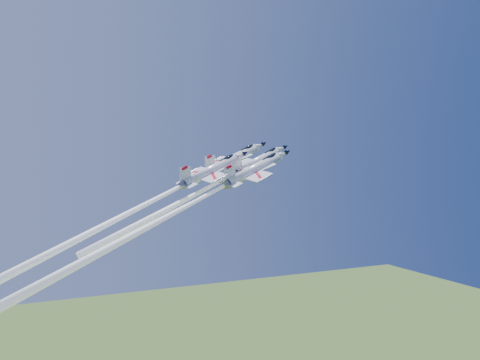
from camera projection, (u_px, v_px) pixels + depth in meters
name	position (u px, v px, depth m)	size (l,w,h in m)	color
jet_lead	(200.00, 192.00, 106.78)	(37.56, 11.48, 33.01)	white
jet_left	(136.00, 209.00, 106.95)	(52.74, 15.37, 51.68)	white
jet_right	(163.00, 219.00, 98.11)	(49.16, 14.57, 46.42)	white
jet_slot	(118.00, 218.00, 97.22)	(47.17, 14.00, 44.38)	white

